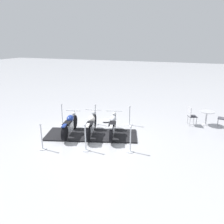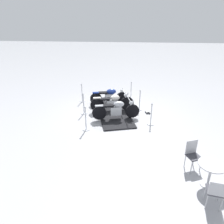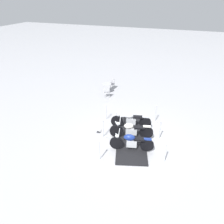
% 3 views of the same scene
% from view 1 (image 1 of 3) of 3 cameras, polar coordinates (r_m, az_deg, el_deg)
% --- Properties ---
extents(ground_plane, '(80.00, 80.00, 0.00)m').
position_cam_1_polar(ground_plane, '(10.64, -5.24, -5.96)').
color(ground_plane, '#B2B2B7').
extents(display_platform, '(2.66, 4.48, 0.06)m').
position_cam_1_polar(display_platform, '(10.63, -5.25, -5.81)').
color(display_platform, black).
rests_on(display_platform, ground_plane).
extents(motorcycle_chrome, '(2.25, 0.88, 1.00)m').
position_cam_1_polar(motorcycle_chrome, '(10.36, 0.25, -3.30)').
color(motorcycle_chrome, black).
rests_on(motorcycle_chrome, display_platform).
extents(motorcycle_cream, '(2.26, 0.88, 1.04)m').
position_cam_1_polar(motorcycle_cream, '(10.47, -5.29, -3.23)').
color(motorcycle_cream, black).
rests_on(motorcycle_cream, display_platform).
extents(motorcycle_navy, '(2.14, 0.80, 0.97)m').
position_cam_1_polar(motorcycle_navy, '(10.67, -10.67, -3.06)').
color(motorcycle_navy, black).
rests_on(motorcycle_navy, display_platform).
extents(stanchion_left_rear, '(0.32, 0.32, 1.11)m').
position_cam_1_polar(stanchion_left_rear, '(9.62, -17.39, -6.98)').
color(stanchion_left_rear, silver).
rests_on(stanchion_left_rear, ground_plane).
extents(stanchion_right_front, '(0.33, 0.33, 1.05)m').
position_cam_1_polar(stanchion_right_front, '(11.80, 4.47, -1.77)').
color(stanchion_right_front, silver).
rests_on(stanchion_right_front, ground_plane).
extents(stanchion_right_mid, '(0.36, 0.36, 1.12)m').
position_cam_1_polar(stanchion_right_mid, '(11.90, -4.20, -1.60)').
color(stanchion_right_mid, silver).
rests_on(stanchion_right_mid, ground_plane).
extents(stanchion_left_mid, '(0.34, 0.34, 1.13)m').
position_cam_1_polar(stanchion_left_mid, '(9.15, -6.73, -7.65)').
color(stanchion_left_mid, silver).
rests_on(stanchion_left_mid, ground_plane).
extents(stanchion_right_rear, '(0.35, 0.35, 1.09)m').
position_cam_1_polar(stanchion_right_rear, '(12.27, -12.53, -1.41)').
color(stanchion_right_rear, silver).
rests_on(stanchion_right_rear, ground_plane).
extents(stanchion_left_front, '(0.31, 0.31, 1.11)m').
position_cam_1_polar(stanchion_left_front, '(9.00, 4.68, -7.86)').
color(stanchion_left_front, silver).
rests_on(stanchion_left_front, ground_plane).
extents(info_placard, '(0.29, 0.37, 0.18)m').
position_cam_1_polar(info_placard, '(12.22, -1.59, -2.40)').
color(info_placard, '#333338').
rests_on(info_placard, ground_plane).
extents(cafe_table, '(0.76, 0.76, 0.74)m').
position_cam_1_polar(cafe_table, '(12.74, 22.94, -0.61)').
color(cafe_table, '#B7B7BC').
rests_on(cafe_table, ground_plane).
extents(cafe_chair_near_table, '(0.52, 0.52, 0.98)m').
position_cam_1_polar(cafe_chair_near_table, '(12.41, 19.49, -0.70)').
color(cafe_chair_near_table, '#B7B7BC').
rests_on(cafe_chair_near_table, ground_plane).
extents(cafe_chair_across_table, '(0.46, 0.46, 0.90)m').
position_cam_1_polar(cafe_chair_across_table, '(12.70, 26.56, -1.30)').
color(cafe_chair_across_table, '#B7B7BC').
rests_on(cafe_chair_across_table, ground_plane).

